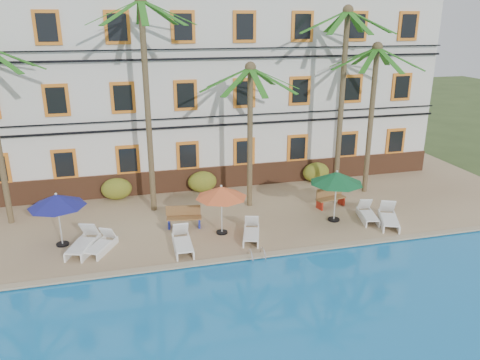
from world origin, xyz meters
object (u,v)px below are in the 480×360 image
object	(u,v)px
palm_e	(373,98)
pool_ladder	(257,258)
umbrella_green	(337,178)
umbrella_red	(221,192)
bench_right	(330,197)
palm_c	(250,114)
lounger_a	(84,243)
bench_left	(184,216)
lounger_b	(102,244)
palm_b	(146,80)
lounger_d	(251,232)
lounger_f	(389,218)
lounger_e	(368,214)
lounger_c	(182,242)
umbrella_blue	(57,201)
palm_d	(343,79)

from	to	relation	value
palm_e	pool_ladder	bearing A→B (deg)	-143.61
umbrella_green	umbrella_red	bearing A→B (deg)	-179.54
umbrella_red	bench_right	distance (m)	6.06
palm_c	lounger_a	distance (m)	9.06
umbrella_red	bench_left	world-z (taller)	umbrella_red
lounger_b	bench_right	bearing A→B (deg)	10.70
palm_e	bench_right	distance (m)	5.37
palm_b	lounger_d	distance (m)	7.96
umbrella_green	lounger_f	xyz separation A→B (m)	(2.14, -0.98, -1.71)
lounger_e	lounger_f	xyz separation A→B (m)	(0.65, -0.68, 0.04)
palm_c	lounger_d	xyz separation A→B (m)	(-0.90, -3.51, -4.19)
lounger_b	pool_ladder	bearing A→B (deg)	-20.20
lounger_c	umbrella_green	bearing A→B (deg)	8.60
umbrella_red	palm_c	bearing A→B (deg)	54.15
umbrella_blue	umbrella_green	xyz separation A→B (m)	(11.56, -0.48, 0.11)
lounger_a	lounger_b	world-z (taller)	lounger_a
palm_c	lounger_c	size ratio (longest dim) A/B	3.54
lounger_a	pool_ladder	bearing A→B (deg)	-19.83
lounger_b	bench_left	distance (m)	3.73
lounger_a	lounger_d	size ratio (longest dim) A/B	1.13
palm_d	lounger_f	bearing A→B (deg)	-82.35
lounger_b	lounger_c	xyz separation A→B (m)	(3.07, -0.65, 0.04)
bench_left	lounger_e	bearing A→B (deg)	-9.33
palm_c	lounger_c	distance (m)	6.75
umbrella_blue	umbrella_green	distance (m)	11.57
lounger_c	lounger_f	xyz separation A→B (m)	(9.09, 0.07, 0.01)
umbrella_blue	umbrella_green	world-z (taller)	umbrella_green
lounger_d	pool_ladder	size ratio (longest dim) A/B	2.51
umbrella_green	bench_right	world-z (taller)	umbrella_green
palm_e	umbrella_blue	bearing A→B (deg)	-170.11
pool_ladder	umbrella_blue	bearing A→B (deg)	157.62
palm_b	palm_e	distance (m)	10.95
lounger_b	bench_left	world-z (taller)	bench_left
bench_left	umbrella_blue	bearing A→B (deg)	-173.77
lounger_f	bench_left	world-z (taller)	lounger_f
palm_e	pool_ladder	xyz separation A→B (m)	(-7.52, -5.54, -4.90)
lounger_e	bench_left	size ratio (longest dim) A/B	1.19
umbrella_blue	lounger_b	world-z (taller)	umbrella_blue
umbrella_blue	palm_d	bearing A→B (deg)	11.65
palm_e	lounger_e	bearing A→B (deg)	-116.71
umbrella_blue	lounger_d	distance (m)	7.76
umbrella_blue	bench_right	size ratio (longest dim) A/B	1.42
lounger_d	lounger_e	distance (m)	5.60
umbrella_red	lounger_a	world-z (taller)	umbrella_red
bench_left	palm_d	bearing A→B (deg)	14.87
palm_b	pool_ladder	distance (m)	9.01
palm_b	lounger_c	bearing A→B (deg)	-79.99
lounger_b	lounger_d	world-z (taller)	lounger_d
lounger_f	palm_d	bearing A→B (deg)	97.65
pool_ladder	bench_left	bearing A→B (deg)	122.55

